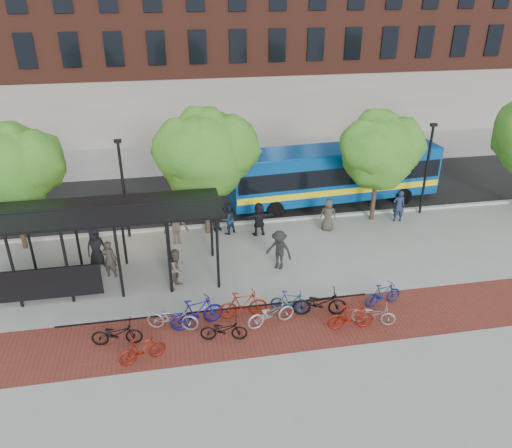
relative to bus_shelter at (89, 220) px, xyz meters
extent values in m
plane|color=#9E9E99|center=(8.13, 0.48, -3.00)|extent=(160.00, 160.00, 0.00)
cube|color=black|center=(8.13, 8.48, -2.99)|extent=(160.00, 8.00, 0.01)
cube|color=#B7B7B2|center=(8.13, 4.48, -2.94)|extent=(160.00, 0.25, 0.12)
cube|color=maroon|center=(6.13, -4.52, -3.00)|extent=(24.00, 3.00, 0.01)
cube|color=black|center=(4.83, -3.62, -3.00)|extent=(12.00, 0.05, 0.95)
cube|color=#5C2C20|center=(18.13, 26.48, 7.00)|extent=(55.00, 14.00, 20.00)
cylinder|color=black|center=(-2.87, -1.37, -1.35)|extent=(0.12, 0.12, 3.30)
cylinder|color=black|center=(-2.87, 1.33, -1.35)|extent=(0.12, 0.12, 3.30)
cylinder|color=black|center=(-0.87, -1.37, -1.35)|extent=(0.12, 0.12, 3.30)
cylinder|color=black|center=(-0.87, 1.33, -1.35)|extent=(0.12, 0.12, 3.30)
cylinder|color=black|center=(1.13, -1.37, -1.35)|extent=(0.12, 0.12, 3.30)
cylinder|color=black|center=(1.13, 1.33, -1.35)|extent=(0.12, 0.12, 3.30)
cylinder|color=black|center=(3.13, -1.37, -1.35)|extent=(0.12, 0.12, 3.30)
cylinder|color=black|center=(3.13, 1.33, -1.35)|extent=(0.12, 0.12, 3.30)
cylinder|color=black|center=(5.13, -1.37, -1.35)|extent=(0.12, 0.12, 3.30)
cylinder|color=black|center=(5.13, 1.33, -1.35)|extent=(0.12, 0.12, 3.30)
cube|color=black|center=(-1.87, -1.42, -2.00)|extent=(4.50, 0.08, 1.40)
cube|color=black|center=(0.13, -0.72, 0.45)|extent=(10.60, 1.65, 0.29)
cube|color=black|center=(0.13, 0.68, 0.45)|extent=(10.60, 1.65, 0.29)
cube|color=black|center=(0.13, 1.38, 0.05)|extent=(9.00, 0.10, 0.40)
cube|color=black|center=(1.13, 1.43, -0.60)|extent=(2.40, 0.12, 0.70)
cube|color=#FF7200|center=(1.13, 1.51, -0.60)|extent=(2.20, 0.02, 0.55)
cylinder|color=#382619|center=(-3.87, 3.78, -1.81)|extent=(0.24, 0.24, 2.38)
sphere|color=#417A20|center=(-3.87, 3.78, 0.98)|extent=(4.00, 4.00, 4.00)
sphere|color=#417A20|center=(-2.87, 3.98, 1.28)|extent=(3.20, 3.20, 3.20)
sphere|color=#417A20|center=(-3.77, 4.18, 1.78)|extent=(2.80, 2.80, 2.80)
cylinder|color=#382619|center=(5.13, 3.78, -1.74)|extent=(0.24, 0.24, 2.52)
sphere|color=#417A20|center=(5.13, 3.78, 1.20)|extent=(4.20, 4.20, 4.20)
sphere|color=#417A20|center=(6.18, 3.98, 1.50)|extent=(3.36, 3.36, 3.36)
sphere|color=#417A20|center=(4.29, 3.48, 1.60)|extent=(3.15, 3.15, 3.15)
sphere|color=#417A20|center=(5.23, 4.18, 2.00)|extent=(2.94, 2.94, 2.94)
cylinder|color=#382619|center=(14.13, 3.78, -1.86)|extent=(0.24, 0.24, 2.27)
sphere|color=#417A20|center=(14.13, 3.78, 0.80)|extent=(3.80, 3.80, 3.80)
sphere|color=#417A20|center=(15.08, 3.98, 1.10)|extent=(3.04, 3.04, 3.04)
sphere|color=#417A20|center=(13.37, 3.48, 1.20)|extent=(2.85, 2.85, 2.85)
sphere|color=#417A20|center=(14.23, 4.18, 1.60)|extent=(2.66, 2.66, 2.66)
cylinder|color=black|center=(1.13, 4.08, -0.50)|extent=(0.14, 0.14, 5.00)
cube|color=black|center=(1.13, 4.08, 2.05)|extent=(0.35, 0.20, 0.15)
cylinder|color=black|center=(17.13, 4.08, -0.50)|extent=(0.14, 0.14, 5.00)
cube|color=black|center=(17.13, 4.08, 2.05)|extent=(0.35, 0.20, 0.15)
cube|color=#084898|center=(12.73, 6.44, -1.15)|extent=(12.29, 3.48, 2.78)
cube|color=black|center=(12.73, 6.44, -0.93)|extent=(12.05, 3.50, 1.01)
cube|color=yellow|center=(12.73, 6.44, -1.84)|extent=(12.17, 3.52, 0.35)
cube|color=#084898|center=(12.73, 6.44, 0.19)|extent=(12.03, 3.20, 0.18)
cylinder|color=black|center=(8.95, 4.85, -2.51)|extent=(0.99, 0.35, 0.97)
cylinder|color=black|center=(8.76, 7.47, -2.51)|extent=(0.99, 0.35, 0.97)
cylinder|color=black|center=(16.70, 5.40, -2.51)|extent=(0.99, 0.35, 0.97)
cylinder|color=black|center=(16.51, 8.02, -2.51)|extent=(0.99, 0.35, 0.97)
imported|color=black|center=(1.11, -4.41, -2.52)|extent=(1.87, 0.78, 0.96)
imported|color=maroon|center=(2.03, -5.48, -2.50)|extent=(1.71, 0.92, 0.99)
imported|color=gray|center=(3.11, -3.90, -2.48)|extent=(2.11, 1.23, 1.05)
imported|color=navy|center=(4.03, -3.87, -2.37)|extent=(2.17, 1.11, 1.25)
imported|color=black|center=(4.93, -4.85, -2.55)|extent=(1.79, 0.86, 0.90)
imported|color=maroon|center=(5.83, -3.62, -2.42)|extent=(1.94, 0.58, 1.16)
imported|color=#A6A6A8|center=(6.81, -4.28, -2.49)|extent=(2.05, 1.14, 1.02)
imported|color=navy|center=(7.73, -3.68, -2.51)|extent=(1.69, 1.04, 0.98)
imported|color=black|center=(8.81, -4.00, -2.45)|extent=(2.20, 1.07, 1.11)
imported|color=maroon|center=(9.70, -5.05, -2.47)|extent=(1.79, 0.56, 1.06)
imported|color=#969698|center=(10.68, -4.92, -2.56)|extent=(1.77, 1.13, 0.88)
imported|color=navy|center=(11.51, -3.82, -2.50)|extent=(1.72, 0.79, 1.00)
imported|color=black|center=(-0.17, 1.51, -2.09)|extent=(1.06, 0.95, 1.82)
imported|color=#36302B|center=(0.54, 0.31, -2.11)|extent=(0.73, 0.57, 1.77)
imported|color=#1A283D|center=(6.18, 3.50, -2.17)|extent=(1.00, 0.94, 1.65)
imported|color=#50423C|center=(3.52, 2.87, -2.04)|extent=(1.27, 0.76, 1.93)
imported|color=#272727|center=(5.62, 4.00, -2.08)|extent=(1.15, 0.70, 1.83)
imported|color=black|center=(7.71, 3.09, -2.11)|extent=(1.68, 0.62, 1.78)
imported|color=#3F3A33|center=(11.35, 2.98, -2.13)|extent=(0.96, 0.75, 1.73)
imported|color=#202A4C|center=(15.41, 3.33, -2.10)|extent=(0.69, 0.49, 1.79)
imported|color=brown|center=(3.42, -1.02, -2.10)|extent=(1.08, 1.11, 1.81)
imported|color=black|center=(8.00, -0.32, -2.05)|extent=(1.41, 1.30, 1.90)
camera|label=1|loc=(3.51, -19.36, 9.01)|focal=35.00mm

